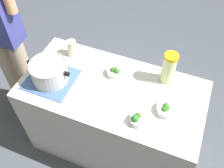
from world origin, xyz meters
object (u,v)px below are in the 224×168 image
mason_jar (72,48)px  broccoli_bowl_center (115,72)px  broccoli_bowl_back (137,119)px  cooking_pot (49,71)px  lemonade_pitcher (169,68)px  broccoli_bowl_front (166,109)px  person_cook (2,34)px

mason_jar → broccoli_bowl_center: (-0.41, 0.08, -0.04)m
broccoli_bowl_center → broccoli_bowl_back: (-0.30, 0.34, 0.00)m
broccoli_bowl_back → mason_jar: bearing=-31.0°
cooking_pot → lemonade_pitcher: (-0.82, -0.32, 0.04)m
broccoli_bowl_front → broccoli_bowl_center: size_ratio=1.18×
broccoli_bowl_center → person_cook: (1.03, 0.01, 0.06)m
mason_jar → broccoli_bowl_center: 0.42m
broccoli_bowl_back → person_cook: (1.32, -0.34, 0.06)m
mason_jar → broccoli_bowl_back: mason_jar is taller
person_cook → broccoli_bowl_back: bearing=165.8°
broccoli_bowl_front → broccoli_bowl_center: 0.49m
lemonade_pitcher → mason_jar: (0.79, 0.01, -0.06)m
broccoli_bowl_back → broccoli_bowl_front: bearing=-135.9°
cooking_pot → broccoli_bowl_center: bearing=-151.9°
broccoli_bowl_front → cooking_pot: bearing=2.7°
cooking_pot → person_cook: person_cook is taller
cooking_pot → lemonade_pitcher: 0.88m
cooking_pot → broccoli_bowl_center: 0.49m
mason_jar → broccoli_bowl_back: size_ratio=1.23×
cooking_pot → mason_jar: bearing=-94.7°
lemonade_pitcher → person_cook: (1.41, 0.10, -0.04)m
lemonade_pitcher → broccoli_bowl_center: size_ratio=2.23×
broccoli_bowl_back → broccoli_bowl_center: bearing=-49.0°
mason_jar → broccoli_bowl_center: size_ratio=1.17×
cooking_pot → broccoli_bowl_center: cooking_pot is taller
broccoli_bowl_front → person_cook: 1.49m
lemonade_pitcher → broccoli_bowl_back: bearing=78.6°
cooking_pot → lemonade_pitcher: lemonade_pitcher is taller
cooking_pot → broccoli_bowl_back: cooking_pot is taller
cooking_pot → broccoli_bowl_front: cooking_pot is taller
cooking_pot → mason_jar: 0.31m
lemonade_pitcher → broccoli_bowl_front: size_ratio=1.89×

